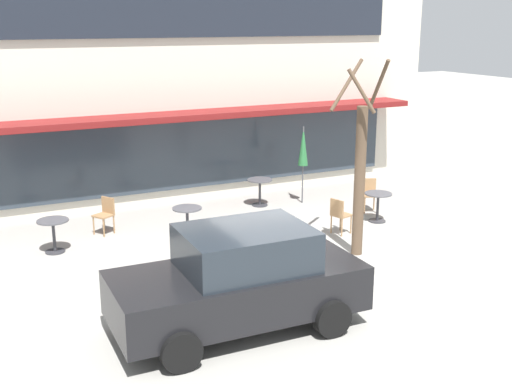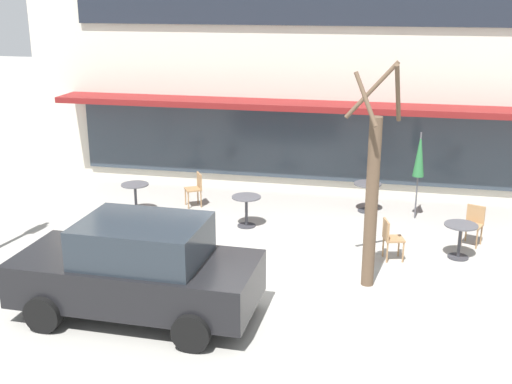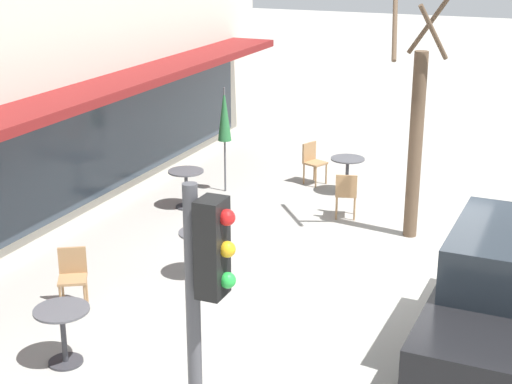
{
  "view_description": "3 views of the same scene",
  "coord_description": "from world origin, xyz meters",
  "px_view_note": "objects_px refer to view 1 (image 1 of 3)",
  "views": [
    {
      "loc": [
        -5.96,
        -10.9,
        5.07
      ],
      "look_at": [
        0.54,
        2.4,
        1.07
      ],
      "focal_mm": 45.0,
      "sensor_mm": 36.0,
      "label": 1
    },
    {
      "loc": [
        2.29,
        -11.35,
        5.45
      ],
      "look_at": [
        -0.68,
        2.3,
        1.07
      ],
      "focal_mm": 45.0,
      "sensor_mm": 36.0,
      "label": 2
    },
    {
      "loc": [
        -11.16,
        -2.36,
        5.24
      ],
      "look_at": [
        0.56,
        2.63,
        0.95
      ],
      "focal_mm": 55.0,
      "sensor_mm": 36.0,
      "label": 3
    }
  ],
  "objects_px": {
    "cafe_table_mid_patio": "(260,188)",
    "cafe_chair_0": "(105,213)",
    "parked_sedan": "(240,280)",
    "street_tree": "(360,172)",
    "cafe_table_by_tree": "(378,202)",
    "patio_umbrella_green_folded": "(303,147)",
    "cafe_chair_1": "(339,213)",
    "cafe_chair_2": "(369,192)",
    "cafe_table_near_wall": "(53,230)",
    "cafe_table_streetside": "(187,218)"
  },
  "relations": [
    {
      "from": "cafe_table_near_wall",
      "to": "cafe_table_mid_patio",
      "type": "bearing_deg",
      "value": 12.92
    },
    {
      "from": "cafe_table_near_wall",
      "to": "patio_umbrella_green_folded",
      "type": "distance_m",
      "value": 7.19
    },
    {
      "from": "street_tree",
      "to": "cafe_chair_1",
      "type": "bearing_deg",
      "value": 73.36
    },
    {
      "from": "cafe_table_mid_patio",
      "to": "cafe_chair_0",
      "type": "bearing_deg",
      "value": -173.45
    },
    {
      "from": "cafe_chair_0",
      "to": "cafe_chair_1",
      "type": "distance_m",
      "value": 5.69
    },
    {
      "from": "cafe_chair_2",
      "to": "street_tree",
      "type": "distance_m",
      "value": 3.67
    },
    {
      "from": "cafe_chair_1",
      "to": "patio_umbrella_green_folded",
      "type": "bearing_deg",
      "value": 78.2
    },
    {
      "from": "cafe_table_by_tree",
      "to": "cafe_chair_2",
      "type": "height_order",
      "value": "cafe_chair_2"
    },
    {
      "from": "cafe_chair_1",
      "to": "cafe_table_mid_patio",
      "type": "bearing_deg",
      "value": 101.71
    },
    {
      "from": "patio_umbrella_green_folded",
      "to": "cafe_chair_1",
      "type": "xyz_separation_m",
      "value": [
        -0.58,
        -2.8,
        -1.1
      ]
    },
    {
      "from": "cafe_table_by_tree",
      "to": "street_tree",
      "type": "bearing_deg",
      "value": -136.82
    },
    {
      "from": "street_tree",
      "to": "parked_sedan",
      "type": "bearing_deg",
      "value": -151.15
    },
    {
      "from": "cafe_table_near_wall",
      "to": "street_tree",
      "type": "relative_size",
      "value": 0.18
    },
    {
      "from": "cafe_chair_0",
      "to": "street_tree",
      "type": "bearing_deg",
      "value": -39.51
    },
    {
      "from": "cafe_table_near_wall",
      "to": "parked_sedan",
      "type": "xyz_separation_m",
      "value": [
        2.21,
        -5.16,
        0.36
      ]
    },
    {
      "from": "street_tree",
      "to": "cafe_table_mid_patio",
      "type": "bearing_deg",
      "value": 93.17
    },
    {
      "from": "cafe_table_mid_patio",
      "to": "street_tree",
      "type": "relative_size",
      "value": 0.18
    },
    {
      "from": "cafe_chair_1",
      "to": "street_tree",
      "type": "distance_m",
      "value": 1.93
    },
    {
      "from": "parked_sedan",
      "to": "street_tree",
      "type": "relative_size",
      "value": 0.99
    },
    {
      "from": "cafe_table_streetside",
      "to": "cafe_table_by_tree",
      "type": "relative_size",
      "value": 1.0
    },
    {
      "from": "cafe_table_streetside",
      "to": "parked_sedan",
      "type": "height_order",
      "value": "parked_sedan"
    },
    {
      "from": "cafe_table_near_wall",
      "to": "cafe_table_streetside",
      "type": "distance_m",
      "value": 3.05
    },
    {
      "from": "cafe_table_mid_patio",
      "to": "parked_sedan",
      "type": "distance_m",
      "value": 7.43
    },
    {
      "from": "cafe_table_streetside",
      "to": "patio_umbrella_green_folded",
      "type": "distance_m",
      "value": 4.41
    },
    {
      "from": "cafe_chair_0",
      "to": "patio_umbrella_green_folded",
      "type": "bearing_deg",
      "value": 2.43
    },
    {
      "from": "cafe_table_near_wall",
      "to": "cafe_table_mid_patio",
      "type": "xyz_separation_m",
      "value": [
        5.81,
        1.33,
        0.0
      ]
    },
    {
      "from": "cafe_chair_0",
      "to": "cafe_chair_2",
      "type": "distance_m",
      "value": 7.01
    },
    {
      "from": "cafe_table_by_tree",
      "to": "patio_umbrella_green_folded",
      "type": "xyz_separation_m",
      "value": [
        -0.86,
        2.39,
        1.11
      ]
    },
    {
      "from": "cafe_chair_0",
      "to": "cafe_chair_2",
      "type": "xyz_separation_m",
      "value": [
        6.89,
        -1.26,
        0.0
      ]
    },
    {
      "from": "cafe_table_mid_patio",
      "to": "patio_umbrella_green_folded",
      "type": "bearing_deg",
      "value": -12.5
    },
    {
      "from": "cafe_table_by_tree",
      "to": "cafe_table_mid_patio",
      "type": "distance_m",
      "value": 3.37
    },
    {
      "from": "parked_sedan",
      "to": "street_tree",
      "type": "height_order",
      "value": "street_tree"
    },
    {
      "from": "cafe_table_near_wall",
      "to": "cafe_chair_0",
      "type": "xyz_separation_m",
      "value": [
        1.36,
        0.82,
        0.01
      ]
    },
    {
      "from": "parked_sedan",
      "to": "cafe_table_near_wall",
      "type": "bearing_deg",
      "value": 113.2
    },
    {
      "from": "cafe_table_near_wall",
      "to": "patio_umbrella_green_folded",
      "type": "bearing_deg",
      "value": 8.59
    },
    {
      "from": "cafe_table_near_wall",
      "to": "patio_umbrella_green_folded",
      "type": "relative_size",
      "value": 0.35
    },
    {
      "from": "cafe_chair_1",
      "to": "street_tree",
      "type": "xyz_separation_m",
      "value": [
        -0.39,
        -1.31,
        1.35
      ]
    },
    {
      "from": "cafe_table_mid_patio",
      "to": "patio_umbrella_green_folded",
      "type": "xyz_separation_m",
      "value": [
        1.22,
        -0.27,
        1.11
      ]
    },
    {
      "from": "parked_sedan",
      "to": "street_tree",
      "type": "bearing_deg",
      "value": 28.85
    },
    {
      "from": "cafe_chair_2",
      "to": "parked_sedan",
      "type": "height_order",
      "value": "parked_sedan"
    },
    {
      "from": "cafe_chair_2",
      "to": "patio_umbrella_green_folded",
      "type": "bearing_deg",
      "value": 129.11
    },
    {
      "from": "patio_umbrella_green_folded",
      "to": "cafe_chair_2",
      "type": "distance_m",
      "value": 2.23
    },
    {
      "from": "cafe_table_by_tree",
      "to": "cafe_chair_1",
      "type": "relative_size",
      "value": 0.85
    },
    {
      "from": "cafe_table_near_wall",
      "to": "street_tree",
      "type": "height_order",
      "value": "street_tree"
    },
    {
      "from": "cafe_table_mid_patio",
      "to": "cafe_chair_0",
      "type": "relative_size",
      "value": 0.85
    },
    {
      "from": "cafe_table_by_tree",
      "to": "cafe_chair_1",
      "type": "distance_m",
      "value": 1.5
    },
    {
      "from": "cafe_table_mid_patio",
      "to": "cafe_chair_2",
      "type": "height_order",
      "value": "cafe_chair_2"
    },
    {
      "from": "cafe_table_mid_patio",
      "to": "cafe_table_by_tree",
      "type": "bearing_deg",
      "value": -51.91
    },
    {
      "from": "parked_sedan",
      "to": "cafe_table_streetside",
      "type": "bearing_deg",
      "value": 80.38
    },
    {
      "from": "cafe_table_streetside",
      "to": "patio_umbrella_green_folded",
      "type": "relative_size",
      "value": 0.35
    }
  ]
}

